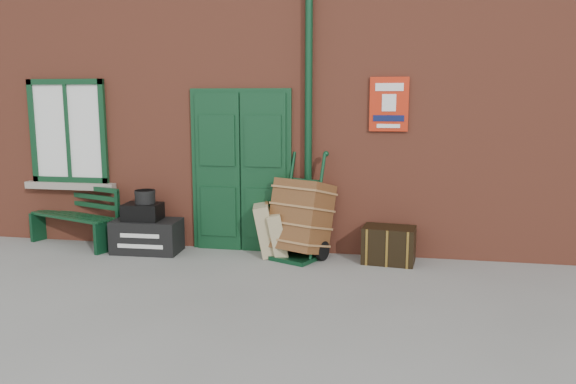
% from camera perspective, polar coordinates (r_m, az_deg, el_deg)
% --- Properties ---
extents(ground, '(80.00, 80.00, 0.00)m').
position_cam_1_polar(ground, '(6.63, -5.51, -9.27)').
color(ground, gray).
rests_on(ground, ground).
extents(station_building, '(10.30, 4.30, 4.36)m').
position_cam_1_polar(station_building, '(9.68, 0.07, 9.73)').
color(station_building, brown).
rests_on(station_building, ground).
extents(bench, '(1.51, 0.92, 0.90)m').
position_cam_1_polar(bench, '(8.78, -20.64, -2.12)').
color(bench, '#0E351C').
rests_on(bench, ground).
extents(houdini_trunk, '(0.94, 0.54, 0.46)m').
position_cam_1_polar(houdini_trunk, '(8.09, -14.12, -4.35)').
color(houdini_trunk, black).
rests_on(houdini_trunk, ground).
extents(strongbox, '(0.52, 0.39, 0.23)m').
position_cam_1_polar(strongbox, '(8.04, -14.54, -1.95)').
color(strongbox, black).
rests_on(strongbox, houdini_trunk).
extents(hatbox, '(0.29, 0.29, 0.18)m').
position_cam_1_polar(hatbox, '(8.01, -14.32, -0.47)').
color(hatbox, black).
rests_on(hatbox, strongbox).
extents(suitcase_back, '(0.42, 0.56, 0.72)m').
position_cam_1_polar(suitcase_back, '(7.67, -2.30, -3.81)').
color(suitcase_back, tan).
rests_on(suitcase_back, ground).
extents(suitcase_front, '(0.38, 0.50, 0.62)m').
position_cam_1_polar(suitcase_front, '(7.59, -1.06, -4.34)').
color(suitcase_front, tan).
rests_on(suitcase_front, ground).
extents(porter_trolley, '(0.93, 0.95, 1.41)m').
position_cam_1_polar(porter_trolley, '(7.51, 1.32, -2.66)').
color(porter_trolley, '#0D351D').
rests_on(porter_trolley, ground).
extents(dark_trunk, '(0.71, 0.51, 0.48)m').
position_cam_1_polar(dark_trunk, '(7.46, 10.21, -5.30)').
color(dark_trunk, black).
rests_on(dark_trunk, ground).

